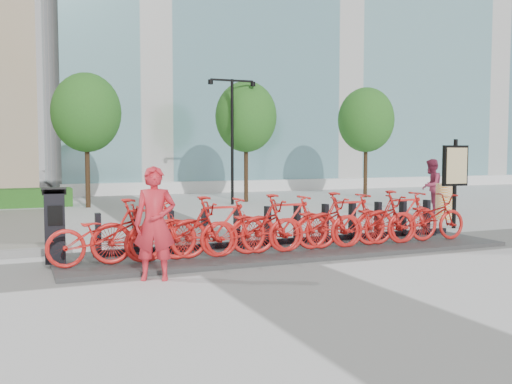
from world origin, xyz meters
name	(u,v)px	position (x,y,z in m)	size (l,w,h in m)	color
ground	(239,259)	(0.00, 0.00, 0.00)	(120.00, 120.00, 0.00)	#B5B5B5
glass_building	(290,10)	(14.00, 26.00, 12.00)	(32.00, 16.00, 24.00)	#3E6882
tree_1	(86,113)	(-1.50, 12.00, 3.59)	(2.60, 2.60, 5.10)	#352716
tree_2	(246,117)	(5.00, 12.00, 3.59)	(2.60, 2.60, 5.10)	#352716
tree_3	(366,120)	(11.00, 12.00, 3.59)	(2.60, 2.60, 5.10)	#352716
streetlamp	(232,126)	(4.00, 11.00, 3.13)	(2.00, 0.20, 5.00)	black
dock_pad	(291,250)	(1.30, 0.30, 0.04)	(9.60, 2.40, 0.08)	#373737
dock_rail_posts	(284,225)	(1.36, 0.77, 0.51)	(8.02, 0.50, 0.85)	black
bike_0	(105,236)	(-2.60, -0.05, 0.62)	(0.71, 2.04, 1.07)	red
bike_1	(145,230)	(-1.88, -0.05, 0.67)	(0.56, 1.98, 1.19)	red
bike_2	(183,231)	(-1.16, -0.05, 0.62)	(0.71, 2.04, 1.07)	red
bike_3	(219,226)	(-0.44, -0.05, 0.67)	(0.56, 1.98, 1.19)	red
bike_4	(253,227)	(0.28, -0.05, 0.62)	(0.71, 2.04, 1.07)	red
bike_5	(286,223)	(1.00, -0.05, 0.67)	(0.56, 1.98, 1.19)	red
bike_6	(317,224)	(1.72, -0.05, 0.62)	(0.71, 2.04, 1.07)	red
bike_7	(346,219)	(2.44, -0.05, 0.67)	(0.56, 1.98, 1.19)	red
bike_8	(375,221)	(3.16, -0.05, 0.62)	(0.71, 2.04, 1.07)	red
bike_9	(402,216)	(3.88, -0.05, 0.67)	(0.56, 1.98, 1.19)	red
bike_10	(428,218)	(4.60, -0.05, 0.62)	(0.71, 2.04, 1.07)	red
kiosk	(55,227)	(-3.41, 0.51, 0.75)	(0.45, 0.39, 1.40)	black
worker_red	(155,223)	(-1.96, -1.22, 0.94)	(0.69, 0.45, 1.88)	red
pedestrian	(431,186)	(9.14, 5.23, 0.94)	(0.91, 0.71, 1.87)	maroon
construction_barrel	(445,201)	(8.41, 3.70, 0.56)	(0.58, 0.58, 1.12)	orange
map_sign	(455,170)	(7.14, 1.89, 1.63)	(0.81, 0.14, 2.46)	black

